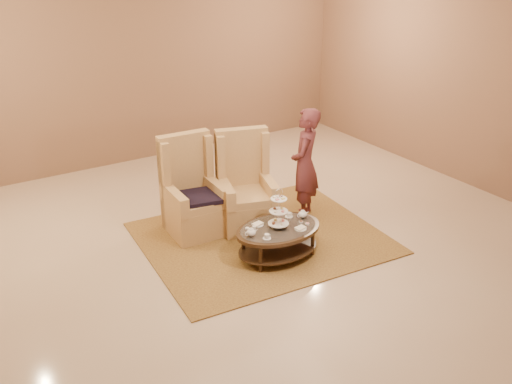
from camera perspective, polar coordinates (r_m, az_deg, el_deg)
ground at (r=7.12m, az=0.59°, el=-6.39°), size 8.00×8.00×0.00m
ceiling at (r=7.12m, az=0.59°, el=-6.39°), size 8.00×8.00×0.02m
wall_back at (r=9.91m, az=-12.29°, el=12.79°), size 8.00×0.04×3.50m
wall_right at (r=9.15m, az=22.62°, el=10.57°), size 0.04×8.00×3.50m
rug at (r=7.51m, az=0.57°, el=-4.60°), size 3.16×2.70×0.02m
tea_table at (r=6.94m, az=2.23°, el=-4.09°), size 1.10×0.76×0.92m
armchair_left at (r=7.57m, az=-6.37°, el=-0.79°), size 0.74×0.76×1.31m
armchair_right at (r=7.70m, az=-1.07°, el=-0.24°), size 0.89×0.90×1.31m
person at (r=7.78m, az=4.91°, el=2.73°), size 0.68×0.67×1.58m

